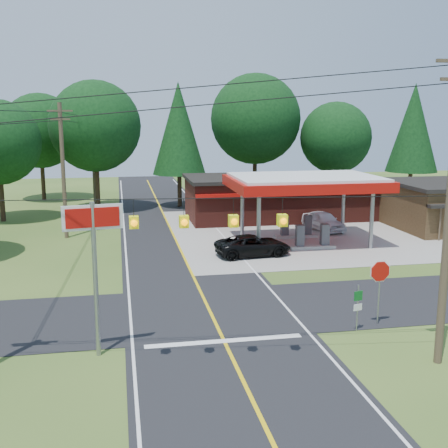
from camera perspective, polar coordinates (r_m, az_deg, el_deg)
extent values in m
plane|color=#36571E|center=(26.73, -1.44, -8.90)|extent=(120.00, 120.00, 0.00)
cube|color=black|center=(26.73, -1.44, -8.88)|extent=(8.00, 120.00, 0.02)
cube|color=black|center=(26.72, -1.44, -8.87)|extent=(70.00, 7.00, 0.02)
cube|color=yellow|center=(26.72, -1.44, -8.85)|extent=(0.15, 110.00, 0.00)
cylinder|color=gray|center=(37.11, 3.55, 0.12)|extent=(0.28, 0.28, 4.20)
cylinder|color=gray|center=(41.89, 1.87, 1.40)|extent=(0.28, 0.28, 4.20)
cylinder|color=gray|center=(39.82, 14.78, 0.52)|extent=(0.28, 0.28, 4.20)
cylinder|color=gray|center=(44.31, 12.02, 1.69)|extent=(0.28, 0.28, 4.20)
cube|color=#AF0E09|center=(40.27, 8.25, 4.13)|extent=(10.60, 7.40, 0.70)
cube|color=white|center=(40.22, 8.26, 4.70)|extent=(10.00, 7.00, 0.25)
cube|color=#9E9B93|center=(39.33, 8.93, -2.30)|extent=(3.20, 0.90, 0.22)
cube|color=#3F3F44|center=(38.86, 7.71, -1.19)|extent=(0.55, 0.45, 1.50)
cube|color=#3F3F44|center=(39.46, 10.19, -1.08)|extent=(0.55, 0.45, 1.50)
cube|color=#9E9B93|center=(42.65, 7.31, -1.21)|extent=(3.20, 0.90, 0.22)
cube|color=#3F3F44|center=(42.21, 6.18, -0.18)|extent=(0.55, 0.45, 1.50)
cube|color=#3F3F44|center=(42.77, 8.49, -0.09)|extent=(0.55, 0.45, 1.50)
cube|color=#521E17|center=(50.36, 5.57, 2.58)|extent=(16.00, 7.00, 3.50)
cube|color=black|center=(50.12, 5.61, 4.73)|extent=(16.40, 7.40, 0.30)
cube|color=#AF0E09|center=(46.81, 6.82, 3.09)|extent=(16.00, 0.50, 0.25)
cylinder|color=#473828|center=(43.18, -16.02, 5.15)|extent=(0.30, 0.30, 10.00)
cube|color=#473828|center=(42.99, -16.34, 10.99)|extent=(1.80, 0.12, 0.12)
cube|color=#473828|center=(42.99, -16.30, 10.19)|extent=(1.40, 0.12, 0.12)
cylinder|color=#473828|center=(60.01, -13.15, 6.59)|extent=(0.30, 0.30, 9.50)
cube|color=#FFFB0D|center=(19.45, -9.14, 0.18)|extent=(0.32, 0.32, 0.42)
cube|color=#FFFB0D|center=(19.37, -4.09, 0.25)|extent=(0.32, 0.32, 0.42)
cube|color=#FFFB0D|center=(19.44, 0.96, 0.32)|extent=(0.32, 0.32, 0.42)
cube|color=#FFFB0D|center=(19.66, 5.94, 0.38)|extent=(0.32, 0.32, 0.42)
cylinder|color=#332316|center=(52.26, -21.64, 2.41)|extent=(0.44, 0.44, 3.96)
cylinder|color=#332316|center=(55.25, -12.72, 3.73)|extent=(0.44, 0.44, 4.68)
sphere|color=black|center=(54.85, -12.98, 9.66)|extent=(8.58, 8.58, 8.58)
cylinder|color=#332316|center=(56.56, -4.54, 3.94)|extent=(0.44, 0.44, 4.32)
cone|color=black|center=(56.14, -4.63, 9.67)|extent=(5.28, 5.28, 9.00)
cylinder|color=#332316|center=(58.88, 3.13, 4.60)|extent=(0.44, 0.44, 5.04)
sphere|color=black|center=(58.51, 3.20, 10.60)|extent=(9.24, 9.24, 9.24)
cylinder|color=#332316|center=(59.49, 11.11, 3.95)|extent=(0.44, 0.44, 3.96)
sphere|color=black|center=(59.11, 11.29, 8.61)|extent=(7.26, 7.26, 7.26)
cylinder|color=#332316|center=(62.00, 18.37, 4.04)|extent=(0.44, 0.44, 4.32)
cone|color=black|center=(61.63, 18.69, 9.25)|extent=(5.28, 5.28, 9.00)
cylinder|color=#332316|center=(63.69, -17.90, 4.24)|extent=(0.44, 0.44, 4.32)
sphere|color=black|center=(63.33, -18.19, 8.99)|extent=(7.92, 7.92, 7.92)
imported|color=black|center=(36.81, 2.96, -2.21)|extent=(5.44, 5.44, 1.38)
imported|color=white|center=(45.54, 10.07, 0.29)|extent=(5.31, 5.31, 1.51)
cylinder|color=gray|center=(21.73, -12.92, -5.63)|extent=(0.18, 0.18, 5.98)
cube|color=white|center=(21.17, -13.20, 0.66)|extent=(2.21, 0.43, 0.94)
cube|color=#AF0E09|center=(21.12, -13.21, 0.64)|extent=(1.94, 0.37, 0.72)
cylinder|color=gray|center=(25.63, 15.44, -6.96)|extent=(0.07, 0.07, 2.75)
cylinder|color=gray|center=(24.81, 13.39, -8.30)|extent=(0.06, 0.06, 2.05)
cube|color=#0C591E|center=(24.60, 13.49, -7.11)|extent=(0.41, 0.13, 0.42)
cube|color=white|center=(24.77, 13.44, -8.24)|extent=(0.41, 0.13, 0.28)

